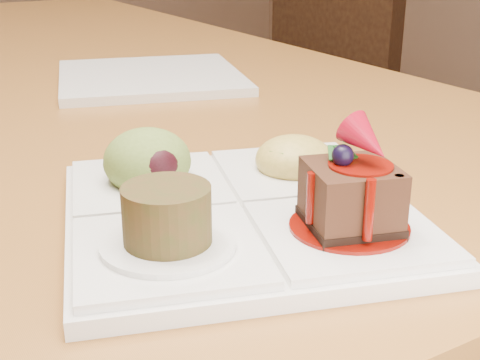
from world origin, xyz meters
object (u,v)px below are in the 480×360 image
dining_table (3,106)px  chair_right (297,86)px  sampler_plate (237,198)px  second_plate (150,77)px

dining_table → chair_right: size_ratio=1.78×
sampler_plate → second_plate: sampler_plate is taller
sampler_plate → second_plate: bearing=91.3°
dining_table → chair_right: 0.82m
dining_table → chair_right: (0.77, 0.26, -0.11)m
dining_table → sampler_plate: 0.71m
chair_right → sampler_plate: size_ratio=3.24×
chair_right → second_plate: size_ratio=4.08×
chair_right → sampler_plate: 1.24m
chair_right → sampler_plate: (-0.75, -0.96, 0.20)m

